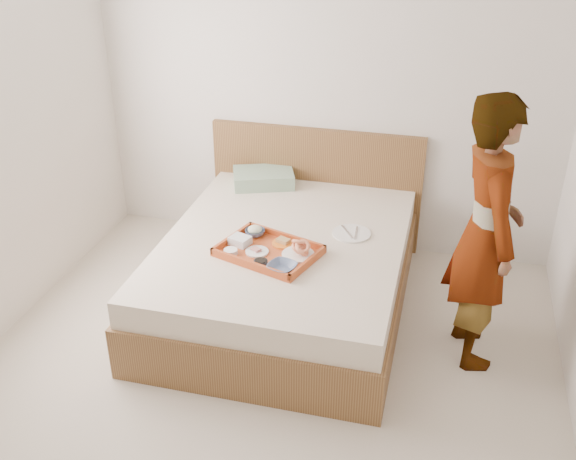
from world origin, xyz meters
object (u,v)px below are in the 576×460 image
(bed, at_px, (285,272))
(person, at_px, (486,234))
(tray, at_px, (269,251))
(dinner_plate, at_px, (352,233))

(bed, distance_m, person, 1.38)
(tray, distance_m, dinner_plate, 0.61)
(dinner_plate, height_order, person, person)
(dinner_plate, distance_m, person, 0.94)
(dinner_plate, relative_size, person, 0.15)
(bed, xyz_separation_m, tray, (-0.04, -0.23, 0.29))
(dinner_plate, bearing_deg, bed, -158.85)
(tray, relative_size, person, 0.36)
(dinner_plate, bearing_deg, person, -23.24)
(bed, relative_size, dinner_plate, 7.79)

